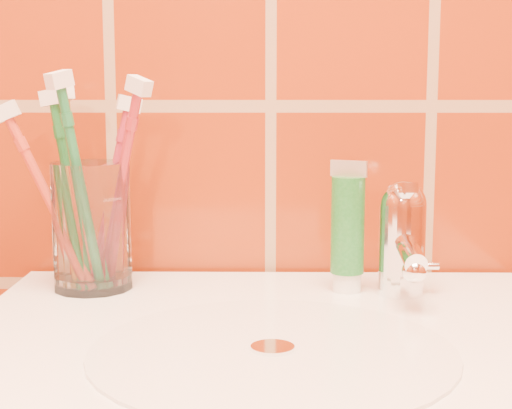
{
  "coord_description": "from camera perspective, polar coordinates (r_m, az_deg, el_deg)",
  "views": [
    {
      "loc": [
        -0.01,
        0.3,
        1.06
      ],
      "look_at": [
        -0.02,
        1.08,
        0.95
      ],
      "focal_mm": 55.0,
      "sensor_mm": 36.0,
      "label": 1
    }
  ],
  "objects": [
    {
      "name": "faucet",
      "position": [
        0.82,
        10.62,
        -2.17
      ],
      "size": [
        0.05,
        0.11,
        0.12
      ],
      "color": "white",
      "rests_on": "pedestal_sink"
    },
    {
      "name": "toothbrush_3",
      "position": [
        0.86,
        -10.53,
        0.83
      ],
      "size": [
        0.1,
        0.09,
        0.21
      ],
      "primitive_type": null,
      "rotation": [
        0.23,
        0.0,
        1.87
      ],
      "color": "#A12238",
      "rests_on": "glass_tumbler"
    },
    {
      "name": "toothbrush_2",
      "position": [
        0.82,
        -12.63,
        1.29
      ],
      "size": [
        0.1,
        0.12,
        0.24
      ],
      "primitive_type": null,
      "rotation": [
        0.2,
        0.0,
        -0.64
      ],
      "color": "#1E7340",
      "rests_on": "glass_tumbler"
    },
    {
      "name": "toothbrush_4",
      "position": [
        0.85,
        -13.11,
        1.13
      ],
      "size": [
        0.09,
        0.1,
        0.23
      ],
      "primitive_type": null,
      "rotation": [
        0.18,
        0.0,
        -2.55
      ],
      "color": "orange",
      "rests_on": "glass_tumbler"
    },
    {
      "name": "toothbrush_0",
      "position": [
        0.82,
        -9.9,
        1.23
      ],
      "size": [
        0.15,
        0.14,
        0.24
      ],
      "primitive_type": null,
      "rotation": [
        0.3,
        0.0,
        0.93
      ],
      "color": "#A3232D",
      "rests_on": "glass_tumbler"
    },
    {
      "name": "glass_tumbler",
      "position": [
        0.85,
        -11.87,
        -1.55
      ],
      "size": [
        0.09,
        0.09,
        0.14
      ],
      "primitive_type": "cylinder",
      "rotation": [
        0.0,
        0.0,
        0.07
      ],
      "color": "white",
      "rests_on": "pedestal_sink"
    },
    {
      "name": "toothbrush_5",
      "position": [
        0.84,
        -13.32,
        0.86
      ],
      "size": [
        0.08,
        0.07,
        0.22
      ],
      "primitive_type": null,
      "rotation": [
        0.17,
        0.0,
        -1.85
      ],
      "color": "#1C6A2E",
      "rests_on": "glass_tumbler"
    },
    {
      "name": "toothpaste_tube",
      "position": [
        0.82,
        6.68,
        -1.91
      ],
      "size": [
        0.04,
        0.04,
        0.14
      ],
      "rotation": [
        0.0,
        0.0,
        -0.43
      ],
      "color": "white",
      "rests_on": "pedestal_sink"
    },
    {
      "name": "toothbrush_1",
      "position": [
        0.84,
        -14.78,
        0.29
      ],
      "size": [
        0.12,
        0.11,
        0.2
      ],
      "primitive_type": null,
      "rotation": [
        0.42,
        0.0,
        -1.5
      ],
      "color": "#BB3A28",
      "rests_on": "glass_tumbler"
    }
  ]
}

